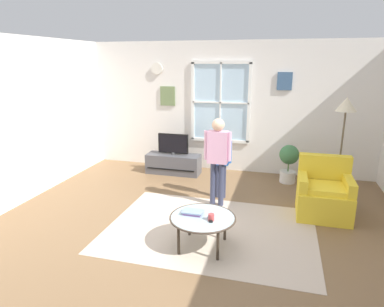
{
  "coord_description": "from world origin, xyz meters",
  "views": [
    {
      "loc": [
        1.1,
        -4.11,
        2.26
      ],
      "look_at": [
        -0.15,
        0.5,
        0.94
      ],
      "focal_mm": 31.6,
      "sensor_mm": 36.0,
      "label": 1
    }
  ],
  "objects_px": {
    "armchair": "(324,194)",
    "remote_near_books": "(210,219)",
    "person_pink_shirt": "(218,152)",
    "tv_stand": "(174,164)",
    "book_stack": "(193,212)",
    "floor_lamp": "(345,115)",
    "coffee_table": "(203,219)",
    "television": "(173,144)",
    "cup": "(211,217)",
    "person_blue_shirt": "(221,156)",
    "potted_plant_by_window": "(289,161)"
  },
  "relations": [
    {
      "from": "armchair",
      "to": "remote_near_books",
      "type": "distance_m",
      "value": 2.03
    },
    {
      "from": "armchair",
      "to": "person_pink_shirt",
      "type": "bearing_deg",
      "value": -177.15
    },
    {
      "from": "remote_near_books",
      "to": "person_pink_shirt",
      "type": "distance_m",
      "value": 1.45
    },
    {
      "from": "person_pink_shirt",
      "to": "tv_stand",
      "type": "bearing_deg",
      "value": 131.1
    },
    {
      "from": "book_stack",
      "to": "floor_lamp",
      "type": "distance_m",
      "value": 2.99
    },
    {
      "from": "coffee_table",
      "to": "person_pink_shirt",
      "type": "height_order",
      "value": "person_pink_shirt"
    },
    {
      "from": "television",
      "to": "cup",
      "type": "distance_m",
      "value": 3.03
    },
    {
      "from": "television",
      "to": "person_pink_shirt",
      "type": "xyz_separation_m",
      "value": [
        1.17,
        -1.34,
        0.26
      ]
    },
    {
      "from": "book_stack",
      "to": "remote_near_books",
      "type": "distance_m",
      "value": 0.27
    },
    {
      "from": "tv_stand",
      "to": "remote_near_books",
      "type": "relative_size",
      "value": 7.86
    },
    {
      "from": "coffee_table",
      "to": "armchair",
      "type": "bearing_deg",
      "value": 41.86
    },
    {
      "from": "coffee_table",
      "to": "person_blue_shirt",
      "type": "relative_size",
      "value": 0.71
    },
    {
      "from": "armchair",
      "to": "person_blue_shirt",
      "type": "bearing_deg",
      "value": 171.17
    },
    {
      "from": "tv_stand",
      "to": "cup",
      "type": "xyz_separation_m",
      "value": [
        1.37,
        -2.7,
        0.25
      ]
    },
    {
      "from": "television",
      "to": "floor_lamp",
      "type": "bearing_deg",
      "value": -10.32
    },
    {
      "from": "book_stack",
      "to": "tv_stand",
      "type": "bearing_deg",
      "value": 113.18
    },
    {
      "from": "tv_stand",
      "to": "floor_lamp",
      "type": "xyz_separation_m",
      "value": [
        3.06,
        -0.56,
        1.23
      ]
    },
    {
      "from": "floor_lamp",
      "to": "cup",
      "type": "bearing_deg",
      "value": -128.38
    },
    {
      "from": "potted_plant_by_window",
      "to": "floor_lamp",
      "type": "xyz_separation_m",
      "value": [
        0.79,
        -0.62,
        1.0
      ]
    },
    {
      "from": "television",
      "to": "potted_plant_by_window",
      "type": "relative_size",
      "value": 0.85
    },
    {
      "from": "coffee_table",
      "to": "cup",
      "type": "height_order",
      "value": "cup"
    },
    {
      "from": "cup",
      "to": "remote_near_books",
      "type": "xyz_separation_m",
      "value": [
        -0.01,
        -0.0,
        -0.03
      ]
    },
    {
      "from": "tv_stand",
      "to": "coffee_table",
      "type": "bearing_deg",
      "value": -64.68
    },
    {
      "from": "television",
      "to": "remote_near_books",
      "type": "distance_m",
      "value": 3.03
    },
    {
      "from": "television",
      "to": "remote_near_books",
      "type": "xyz_separation_m",
      "value": [
        1.36,
        -2.7,
        -0.21
      ]
    },
    {
      "from": "cup",
      "to": "person_pink_shirt",
      "type": "distance_m",
      "value": 1.44
    },
    {
      "from": "person_blue_shirt",
      "to": "coffee_table",
      "type": "bearing_deg",
      "value": -87.27
    },
    {
      "from": "cup",
      "to": "book_stack",
      "type": "bearing_deg",
      "value": 157.05
    },
    {
      "from": "floor_lamp",
      "to": "book_stack",
      "type": "bearing_deg",
      "value": -133.91
    },
    {
      "from": "tv_stand",
      "to": "potted_plant_by_window",
      "type": "xyz_separation_m",
      "value": [
        2.28,
        0.06,
        0.23
      ]
    },
    {
      "from": "armchair",
      "to": "person_pink_shirt",
      "type": "relative_size",
      "value": 0.62
    },
    {
      "from": "coffee_table",
      "to": "book_stack",
      "type": "xyz_separation_m",
      "value": [
        -0.14,
        0.05,
        0.04
      ]
    },
    {
      "from": "coffee_table",
      "to": "cup",
      "type": "bearing_deg",
      "value": -26.57
    },
    {
      "from": "tv_stand",
      "to": "book_stack",
      "type": "xyz_separation_m",
      "value": [
        1.11,
        -2.59,
        0.23
      ]
    },
    {
      "from": "person_blue_shirt",
      "to": "armchair",
      "type": "bearing_deg",
      "value": -8.83
    },
    {
      "from": "armchair",
      "to": "coffee_table",
      "type": "distance_m",
      "value": 2.06
    },
    {
      "from": "potted_plant_by_window",
      "to": "floor_lamp",
      "type": "height_order",
      "value": "floor_lamp"
    },
    {
      "from": "armchair",
      "to": "cup",
      "type": "xyz_separation_m",
      "value": [
        -1.42,
        -1.44,
        0.12
      ]
    },
    {
      "from": "tv_stand",
      "to": "remote_near_books",
      "type": "xyz_separation_m",
      "value": [
        1.36,
        -2.71,
        0.22
      ]
    },
    {
      "from": "person_pink_shirt",
      "to": "floor_lamp",
      "type": "distance_m",
      "value": 2.12
    },
    {
      "from": "cup",
      "to": "floor_lamp",
      "type": "bearing_deg",
      "value": 51.62
    },
    {
      "from": "tv_stand",
      "to": "floor_lamp",
      "type": "relative_size",
      "value": 0.65
    },
    {
      "from": "remote_near_books",
      "to": "coffee_table",
      "type": "bearing_deg",
      "value": 149.53
    },
    {
      "from": "tv_stand",
      "to": "book_stack",
      "type": "height_order",
      "value": "book_stack"
    },
    {
      "from": "cup",
      "to": "person_pink_shirt",
      "type": "xyz_separation_m",
      "value": [
        -0.19,
        1.36,
        0.44
      ]
    },
    {
      "from": "television",
      "to": "potted_plant_by_window",
      "type": "bearing_deg",
      "value": 1.46
    },
    {
      "from": "television",
      "to": "floor_lamp",
      "type": "xyz_separation_m",
      "value": [
        3.06,
        -0.56,
        0.8
      ]
    },
    {
      "from": "television",
      "to": "armchair",
      "type": "xyz_separation_m",
      "value": [
        2.78,
        -1.26,
        -0.3
      ]
    },
    {
      "from": "coffee_table",
      "to": "person_pink_shirt",
      "type": "relative_size",
      "value": 0.58
    },
    {
      "from": "armchair",
      "to": "person_pink_shirt",
      "type": "xyz_separation_m",
      "value": [
        -1.61,
        -0.08,
        0.56
      ]
    }
  ]
}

